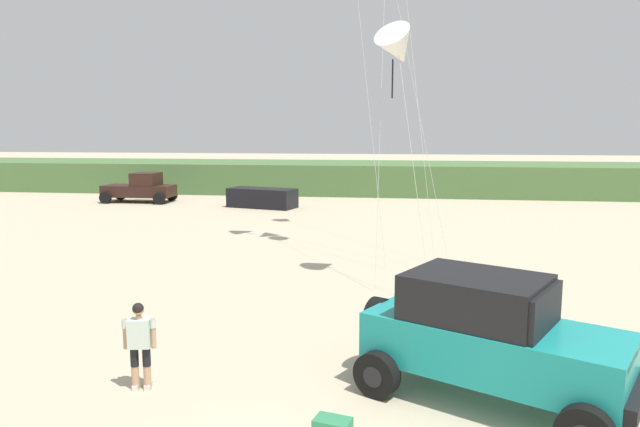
% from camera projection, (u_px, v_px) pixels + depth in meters
% --- Properties ---
extents(dune_ridge, '(90.00, 8.20, 2.26)m').
position_uv_depth(dune_ridge, '(450.00, 178.00, 44.25)').
color(dune_ridge, '#4C703D').
rests_on(dune_ridge, ground_plane).
extents(jeep, '(4.99, 4.13, 2.26)m').
position_uv_depth(jeep, '(490.00, 336.00, 10.19)').
color(jeep, teal).
rests_on(jeep, ground_plane).
extents(person_watching, '(0.61, 0.36, 1.67)m').
position_uv_depth(person_watching, '(140.00, 341.00, 10.66)').
color(person_watching, tan).
rests_on(person_watching, ground_plane).
extents(distant_pickup, '(4.60, 2.37, 1.98)m').
position_uv_depth(distant_pickup, '(141.00, 188.00, 38.64)').
color(distant_pickup, black).
rests_on(distant_pickup, ground_plane).
extents(distant_sedan, '(4.50, 2.75, 1.20)m').
position_uv_depth(distant_sedan, '(262.00, 198.00, 36.01)').
color(distant_sedan, black).
rests_on(distant_sedan, ground_plane).
extents(kite_black_sled, '(1.88, 3.81, 8.03)m').
position_uv_depth(kite_black_sled, '(398.00, 48.00, 17.42)').
color(kite_black_sled, white).
rests_on(kite_black_sled, ground_plane).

